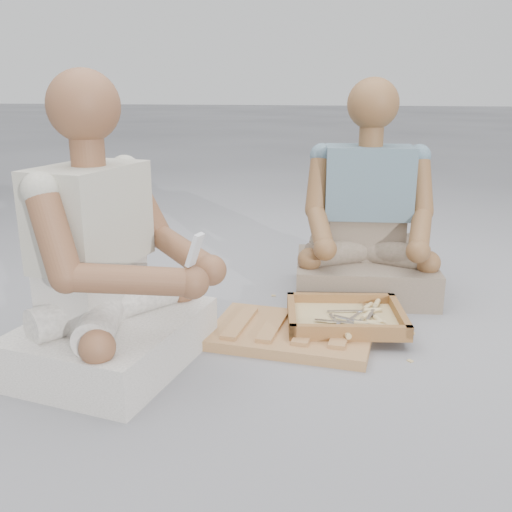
% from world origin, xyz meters
% --- Properties ---
extents(ground, '(60.00, 60.00, 0.00)m').
position_xyz_m(ground, '(0.00, 0.00, 0.00)').
color(ground, '#95959A').
rests_on(ground, ground).
extents(carved_panel, '(0.64, 0.46, 0.04)m').
position_xyz_m(carved_panel, '(0.05, 0.04, 0.02)').
color(carved_panel, '#98663A').
rests_on(carved_panel, ground).
extents(tool_tray, '(0.50, 0.43, 0.06)m').
position_xyz_m(tool_tray, '(0.25, 0.14, 0.06)').
color(tool_tray, brown).
rests_on(tool_tray, carved_panel).
extents(chisel_0, '(0.06, 0.22, 0.02)m').
position_xyz_m(chisel_0, '(0.36, 0.27, 0.07)').
color(chisel_0, white).
rests_on(chisel_0, tool_tray).
extents(chisel_1, '(0.11, 0.21, 0.02)m').
position_xyz_m(chisel_1, '(0.32, 0.24, 0.06)').
color(chisel_1, white).
rests_on(chisel_1, tool_tray).
extents(chisel_2, '(0.22, 0.04, 0.02)m').
position_xyz_m(chisel_2, '(0.34, 0.09, 0.07)').
color(chisel_2, white).
rests_on(chisel_2, tool_tray).
extents(chisel_3, '(0.21, 0.10, 0.02)m').
position_xyz_m(chisel_3, '(0.35, 0.05, 0.08)').
color(chisel_3, white).
rests_on(chisel_3, tool_tray).
extents(chisel_4, '(0.10, 0.21, 0.02)m').
position_xyz_m(chisel_4, '(0.32, 0.14, 0.07)').
color(chisel_4, white).
rests_on(chisel_4, tool_tray).
extents(chisel_5, '(0.10, 0.21, 0.02)m').
position_xyz_m(chisel_5, '(0.24, 0.00, 0.07)').
color(chisel_5, white).
rests_on(chisel_5, tool_tray).
extents(chisel_6, '(0.22, 0.03, 0.02)m').
position_xyz_m(chisel_6, '(0.29, 0.07, 0.07)').
color(chisel_6, white).
rests_on(chisel_6, tool_tray).
extents(chisel_7, '(0.09, 0.21, 0.02)m').
position_xyz_m(chisel_7, '(0.37, 0.14, 0.07)').
color(chisel_7, white).
rests_on(chisel_7, tool_tray).
extents(chisel_8, '(0.22, 0.07, 0.02)m').
position_xyz_m(chisel_8, '(0.33, 0.22, 0.07)').
color(chisel_8, white).
rests_on(chisel_8, tool_tray).
extents(wood_chip_0, '(0.02, 0.02, 0.00)m').
position_xyz_m(wood_chip_0, '(0.03, 0.42, 0.00)').
color(wood_chip_0, '#DEBD82').
rests_on(wood_chip_0, ground).
extents(wood_chip_1, '(0.02, 0.02, 0.00)m').
position_xyz_m(wood_chip_1, '(0.17, 0.51, 0.00)').
color(wood_chip_1, '#DEBD82').
rests_on(wood_chip_1, ground).
extents(wood_chip_2, '(0.02, 0.02, 0.00)m').
position_xyz_m(wood_chip_2, '(0.51, 0.17, 0.00)').
color(wood_chip_2, '#DEBD82').
rests_on(wood_chip_2, ground).
extents(wood_chip_3, '(0.02, 0.02, 0.00)m').
position_xyz_m(wood_chip_3, '(0.48, -0.07, 0.00)').
color(wood_chip_3, '#DEBD82').
rests_on(wood_chip_3, ground).
extents(wood_chip_4, '(0.02, 0.02, 0.00)m').
position_xyz_m(wood_chip_4, '(0.15, 0.30, 0.00)').
color(wood_chip_4, '#DEBD82').
rests_on(wood_chip_4, ground).
extents(wood_chip_5, '(0.02, 0.02, 0.00)m').
position_xyz_m(wood_chip_5, '(0.22, 0.39, 0.00)').
color(wood_chip_5, '#DEBD82').
rests_on(wood_chip_5, ground).
extents(wood_chip_6, '(0.02, 0.02, 0.00)m').
position_xyz_m(wood_chip_6, '(-0.00, 0.49, 0.00)').
color(wood_chip_6, '#DEBD82').
rests_on(wood_chip_6, ground).
extents(wood_chip_7, '(0.02, 0.02, 0.00)m').
position_xyz_m(wood_chip_7, '(0.01, 0.12, 0.00)').
color(wood_chip_7, '#DEBD82').
rests_on(wood_chip_7, ground).
extents(wood_chip_8, '(0.02, 0.02, 0.00)m').
position_xyz_m(wood_chip_8, '(0.36, 0.42, 0.00)').
color(wood_chip_8, '#DEBD82').
rests_on(wood_chip_8, ground).
extents(wood_chip_9, '(0.02, 0.02, 0.00)m').
position_xyz_m(wood_chip_9, '(0.18, 0.16, 0.00)').
color(wood_chip_9, '#DEBD82').
rests_on(wood_chip_9, ground).
extents(wood_chip_10, '(0.02, 0.02, 0.00)m').
position_xyz_m(wood_chip_10, '(-0.10, 0.49, 0.00)').
color(wood_chip_10, '#DEBD82').
rests_on(wood_chip_10, ground).
extents(wood_chip_11, '(0.02, 0.02, 0.00)m').
position_xyz_m(wood_chip_11, '(0.21, -0.11, 0.00)').
color(wood_chip_11, '#DEBD82').
rests_on(wood_chip_11, ground).
extents(wood_chip_12, '(0.02, 0.02, 0.00)m').
position_xyz_m(wood_chip_12, '(0.07, 0.45, 0.00)').
color(wood_chip_12, '#DEBD82').
rests_on(wood_chip_12, ground).
extents(craftsman, '(0.71, 0.71, 0.99)m').
position_xyz_m(craftsman, '(-0.54, -0.27, 0.34)').
color(craftsman, silver).
rests_on(craftsman, ground).
extents(companion, '(0.67, 0.56, 0.97)m').
position_xyz_m(companion, '(0.31, 0.63, 0.32)').
color(companion, gray).
rests_on(companion, ground).
extents(mobile_phone, '(0.06, 0.05, 0.10)m').
position_xyz_m(mobile_phone, '(-0.19, -0.40, 0.47)').
color(mobile_phone, silver).
rests_on(mobile_phone, craftsman).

